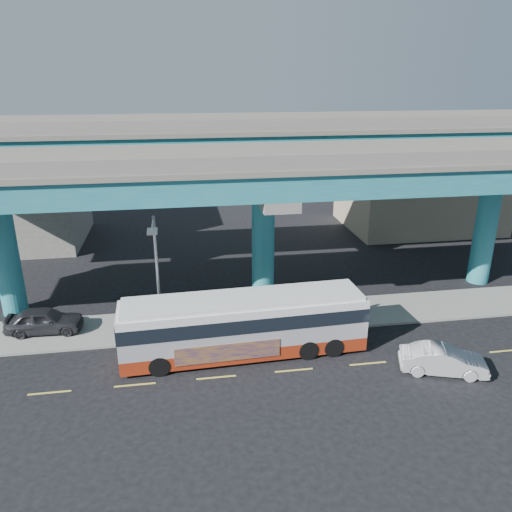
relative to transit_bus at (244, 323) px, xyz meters
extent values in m
plane|color=black|center=(2.28, -1.78, -1.84)|extent=(120.00, 120.00, 0.00)
cube|color=gray|center=(2.28, 3.72, -1.77)|extent=(70.00, 4.00, 0.15)
cube|color=#D8C64C|center=(-9.72, -2.08, -1.83)|extent=(2.00, 0.12, 0.01)
cube|color=#D8C64C|center=(-5.72, -2.08, -1.83)|extent=(2.00, 0.12, 0.01)
cube|color=#D8C64C|center=(-1.72, -2.08, -1.83)|extent=(2.00, 0.12, 0.01)
cube|color=#D8C64C|center=(2.28, -2.08, -1.83)|extent=(2.00, 0.12, 0.01)
cube|color=#D8C64C|center=(6.28, -2.08, -1.83)|extent=(2.00, 0.12, 0.01)
cube|color=#D8C64C|center=(10.28, -2.08, -1.83)|extent=(2.00, 0.12, 0.01)
cube|color=#D8C64C|center=(14.28, -2.08, -1.83)|extent=(2.00, 0.12, 0.01)
cylinder|color=#20677C|center=(-13.72, 7.22, 1.86)|extent=(1.50, 1.50, 7.40)
cube|color=gray|center=(-13.72, 10.72, 6.76)|extent=(1.80, 5.00, 1.20)
cylinder|color=#20677C|center=(2.28, 7.22, 1.86)|extent=(1.50, 1.50, 7.40)
cube|color=gray|center=(2.28, 7.22, 5.86)|extent=(2.00, 12.00, 0.60)
cube|color=gray|center=(2.28, 10.72, 6.76)|extent=(1.80, 5.00, 1.20)
cylinder|color=#20677C|center=(18.28, 7.22, 1.86)|extent=(1.50, 1.50, 7.40)
cube|color=gray|center=(18.28, 7.22, 5.86)|extent=(2.00, 12.00, 0.60)
cube|color=gray|center=(18.28, 10.72, 6.76)|extent=(1.80, 5.00, 1.20)
cube|color=#20677C|center=(2.28, 3.72, 6.86)|extent=(52.00, 5.00, 1.40)
cube|color=gray|center=(2.28, 3.72, 7.71)|extent=(52.00, 5.40, 0.30)
cube|color=gray|center=(2.28, 1.22, 8.26)|extent=(52.00, 0.25, 0.80)
cube|color=gray|center=(2.28, 6.22, 8.26)|extent=(52.00, 0.25, 0.80)
cube|color=#20677C|center=(2.28, 10.72, 8.06)|extent=(52.00, 5.00, 1.40)
cube|color=gray|center=(2.28, 10.72, 8.91)|extent=(52.00, 5.40, 0.30)
cube|color=gray|center=(2.28, 8.22, 9.46)|extent=(52.00, 0.25, 0.80)
cube|color=gray|center=(2.28, 13.22, 9.46)|extent=(52.00, 0.25, 0.80)
cube|color=tan|center=(20.28, 21.22, 1.66)|extent=(14.00, 10.00, 7.00)
cube|color=black|center=(20.28, 16.12, 3.76)|extent=(12.00, 0.25, 1.20)
cube|color=gray|center=(-17.72, 22.22, 2.66)|extent=(12.00, 10.00, 9.00)
cube|color=maroon|center=(-0.02, 0.00, -1.25)|extent=(13.10, 3.28, 0.76)
cube|color=#BABABF|center=(-0.02, 0.00, -0.05)|extent=(13.10, 3.28, 1.62)
cube|color=black|center=(-0.02, 0.00, 0.49)|extent=(13.16, 3.34, 0.76)
cube|color=silver|center=(-0.02, 0.00, 1.08)|extent=(13.10, 3.28, 0.43)
cube|color=silver|center=(-0.02, 0.00, 1.41)|extent=(12.69, 3.02, 0.22)
cube|color=black|center=(6.50, 0.27, 0.33)|extent=(0.16, 2.51, 1.30)
cube|color=black|center=(-6.53, -0.26, 0.33)|extent=(0.16, 2.51, 1.30)
cube|color=navy|center=(-1.04, -1.45, -0.84)|extent=(5.41, 0.27, 0.97)
cylinder|color=black|center=(-4.51, -1.43, -1.30)|extent=(1.10, 0.37, 1.08)
cylinder|color=black|center=(-4.61, 1.06, -1.30)|extent=(1.10, 0.37, 1.08)
cylinder|color=black|center=(3.28, -1.11, -1.30)|extent=(1.10, 0.37, 1.08)
cylinder|color=black|center=(3.18, 1.38, -1.30)|extent=(1.10, 0.37, 1.08)
cylinder|color=black|center=(4.69, -1.05, -1.30)|extent=(1.10, 0.37, 1.08)
cylinder|color=black|center=(4.59, 1.43, -1.30)|extent=(1.10, 0.37, 1.08)
imported|color=#B6B5BA|center=(9.70, -3.44, -1.14)|extent=(4.06, 5.18, 1.41)
imported|color=#2B2C30|center=(-11.18, 3.98, -0.95)|extent=(2.08, 4.46, 1.47)
cylinder|color=gray|center=(-4.46, 2.22, 1.91)|extent=(0.16, 0.16, 7.20)
cylinder|color=gray|center=(-4.46, 1.25, 5.31)|extent=(0.12, 1.95, 0.12)
cube|color=gray|center=(-4.46, 0.27, 5.26)|extent=(0.50, 0.70, 0.18)
cylinder|color=gray|center=(5.94, 2.42, -0.61)|extent=(0.06, 0.06, 2.16)
cylinder|color=#B20A0A|center=(5.94, 2.39, 0.42)|extent=(0.74, 0.11, 0.74)
camera|label=1|loc=(-3.17, -23.52, 12.53)|focal=35.00mm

